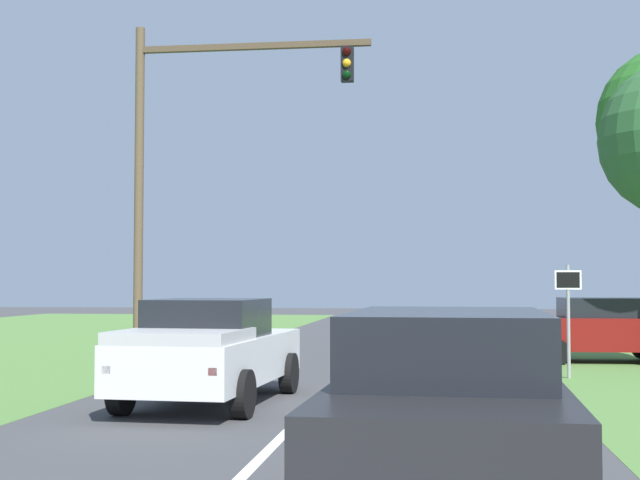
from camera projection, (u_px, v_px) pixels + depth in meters
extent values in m
plane|color=#424244|center=(294.00, 424.00, 13.90)|extent=(120.00, 120.00, 0.00)
cube|color=black|center=(448.00, 442.00, 7.48)|extent=(2.02, 4.60, 1.04)
cube|color=black|center=(448.00, 344.00, 7.74)|extent=(1.73, 2.87, 0.56)
cylinder|color=black|center=(359.00, 467.00, 9.00)|extent=(0.25, 0.73, 0.72)
cylinder|color=black|center=(548.00, 473.00, 8.69)|extent=(0.25, 0.73, 0.72)
cube|color=silver|center=(213.00, 359.00, 16.35)|extent=(2.41, 5.56, 0.83)
cube|color=black|center=(208.00, 318.00, 16.12)|extent=(1.96, 2.17, 0.68)
cube|color=#B8B8B8|center=(182.00, 336.00, 14.72)|extent=(2.11, 2.18, 0.20)
cube|color=red|center=(107.00, 370.00, 13.87)|extent=(0.14, 0.07, 0.12)
cube|color=red|center=(213.00, 372.00, 13.55)|extent=(0.14, 0.07, 0.12)
cylinder|color=black|center=(188.00, 371.00, 18.18)|extent=(0.30, 0.81, 0.80)
cylinder|color=black|center=(289.00, 373.00, 17.79)|extent=(0.30, 0.81, 0.80)
cylinder|color=black|center=(121.00, 391.00, 14.87)|extent=(0.30, 0.81, 0.80)
cylinder|color=black|center=(243.00, 394.00, 14.48)|extent=(0.30, 0.81, 0.80)
cylinder|color=brown|center=(139.00, 196.00, 23.55)|extent=(0.24, 0.24, 8.96)
cube|color=#4C3D2B|center=(254.00, 46.00, 23.34)|extent=(6.14, 0.16, 0.16)
cube|color=black|center=(347.00, 64.00, 23.00)|extent=(0.32, 0.28, 0.90)
sphere|color=black|center=(347.00, 51.00, 22.86)|extent=(0.22, 0.22, 0.22)
sphere|color=orange|center=(347.00, 63.00, 22.85)|extent=(0.22, 0.22, 0.22)
sphere|color=black|center=(347.00, 75.00, 22.83)|extent=(0.22, 0.22, 0.22)
cylinder|color=gray|center=(568.00, 321.00, 20.57)|extent=(0.08, 0.08, 2.61)
cube|color=white|center=(568.00, 280.00, 20.58)|extent=(0.60, 0.03, 0.44)
cube|color=black|center=(568.00, 280.00, 20.57)|extent=(0.52, 0.01, 0.36)
cube|color=maroon|center=(601.00, 333.00, 24.68)|extent=(4.39, 1.97, 0.90)
cube|color=black|center=(609.00, 308.00, 24.69)|extent=(2.65, 1.71, 0.53)
cube|color=red|center=(519.00, 330.00, 25.68)|extent=(0.06, 0.14, 0.12)
cube|color=red|center=(526.00, 333.00, 24.15)|extent=(0.06, 0.14, 0.12)
cylinder|color=black|center=(547.00, 347.00, 25.74)|extent=(0.68, 0.24, 0.68)
cylinder|color=black|center=(557.00, 352.00, 23.87)|extent=(0.68, 0.24, 0.68)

